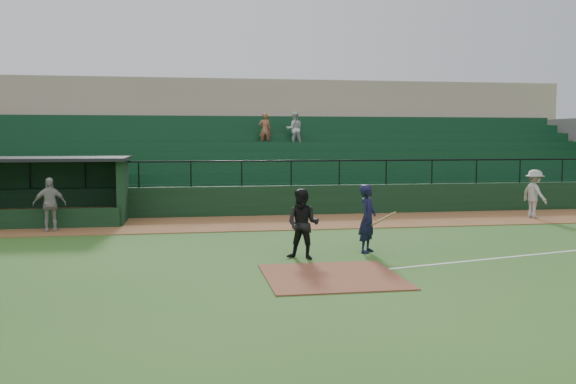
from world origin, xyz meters
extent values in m
plane|color=#2A541B|center=(0.00, 0.00, 0.00)|extent=(90.00, 90.00, 0.00)
cube|color=brown|center=(0.00, 8.00, 0.01)|extent=(40.00, 4.00, 0.03)
cube|color=brown|center=(0.00, -1.00, 0.01)|extent=(3.00, 3.00, 0.03)
cube|color=black|center=(0.00, 10.20, 0.60)|extent=(36.00, 0.35, 1.20)
cylinder|color=black|center=(0.00, 10.20, 2.20)|extent=(36.00, 0.06, 0.06)
cube|color=#62625E|center=(0.00, 15.10, 1.80)|extent=(36.00, 9.00, 3.60)
cube|color=#103B1F|center=(0.00, 14.60, 2.25)|extent=(34.56, 8.00, 4.05)
cube|color=tan|center=(0.00, 21.60, 3.20)|extent=(38.00, 3.00, 6.40)
cube|color=#62625E|center=(0.00, 19.60, 3.70)|extent=(36.00, 2.00, 0.20)
imported|color=silver|center=(2.14, 15.90, 3.56)|extent=(0.83, 0.65, 1.71)
imported|color=#955236|center=(0.67, 15.90, 3.52)|extent=(0.60, 0.39, 1.64)
cube|color=black|center=(-9.75, 10.40, 1.15)|extent=(8.50, 0.20, 2.30)
cube|color=black|center=(-5.50, 9.10, 1.15)|extent=(0.20, 2.60, 2.30)
cube|color=olive|center=(-9.75, 10.00, 0.25)|extent=(7.65, 0.40, 0.50)
imported|color=black|center=(1.65, 1.76, 0.93)|extent=(0.76, 0.81, 1.86)
cylinder|color=olive|center=(2.05, 1.56, 0.95)|extent=(0.79, 0.34, 0.35)
imported|color=black|center=(-0.25, 1.15, 0.91)|extent=(1.10, 1.02, 1.82)
imported|color=#A49F9A|center=(10.12, 7.59, 0.96)|extent=(0.87, 1.30, 1.87)
imported|color=#9D9893|center=(-7.68, 7.10, 0.92)|extent=(1.11, 0.65, 1.78)
camera|label=1|loc=(-3.22, -14.23, 3.11)|focal=38.39mm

